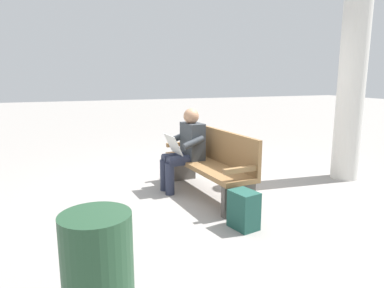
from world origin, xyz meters
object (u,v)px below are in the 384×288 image
at_px(support_pillar, 353,69).
at_px(trash_bin, 99,281).
at_px(bench_near, 211,162).
at_px(person_seated, 185,147).
at_px(backpack, 244,210).

distance_m(support_pillar, trash_bin, 4.85).
relative_size(bench_near, person_seated, 1.56).
bearing_deg(person_seated, trash_bin, 145.04).
bearing_deg(support_pillar, trash_bin, 119.10).
height_order(person_seated, support_pillar, support_pillar).
height_order(backpack, trash_bin, trash_bin).
height_order(support_pillar, trash_bin, support_pillar).
bearing_deg(trash_bin, bench_near, -37.04).
relative_size(bench_near, backpack, 4.42).
distance_m(backpack, trash_bin, 2.02).
relative_size(bench_near, trash_bin, 2.17).
xyz_separation_m(person_seated, trash_bin, (-2.61, 1.47, -0.21)).
bearing_deg(person_seated, bench_near, -145.01).
bearing_deg(trash_bin, person_seated, -29.44).
height_order(backpack, support_pillar, support_pillar).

